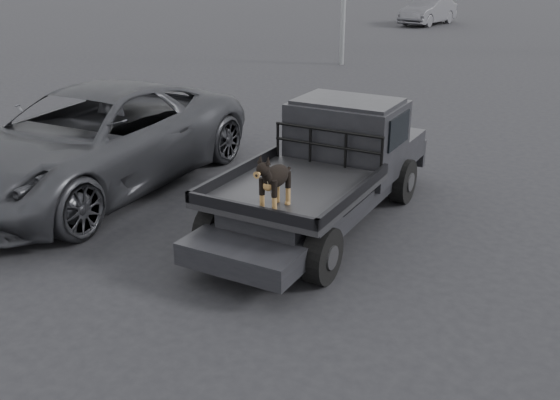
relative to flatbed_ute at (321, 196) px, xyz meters
The scene contains 7 objects.
ground 1.81m from the flatbed_ute, 89.58° to the right, with size 120.00×120.00×0.00m, color black.
flatbed_ute is the anchor object (origin of this frame).
ute_cab 1.31m from the flatbed_ute, 90.00° to the left, with size 1.72×1.30×0.88m, color black, non-canonical shape.
headache_rack 0.76m from the flatbed_ute, 90.00° to the left, with size 1.80×0.08×0.55m, color black, non-canonical shape.
dog 1.94m from the flatbed_ute, 84.76° to the right, with size 0.32×0.60×0.74m, color black, non-canonical shape.
parked_suv 4.31m from the flatbed_ute, behind, with size 2.96×6.42×1.79m, color #2D2E32.
distant_car_a 30.29m from the flatbed_ute, 103.35° to the left, with size 1.63×4.66×1.54m, color #46464B.
Camera 1 is at (3.79, -6.48, 3.99)m, focal length 40.00 mm.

